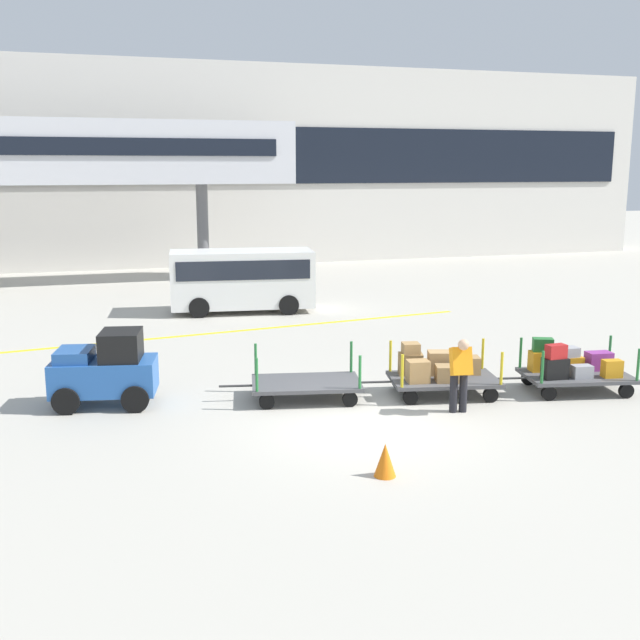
# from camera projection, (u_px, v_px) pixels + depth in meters

# --- Properties ---
(ground_plane) EXTENTS (120.00, 120.00, 0.00)m
(ground_plane) POSITION_uv_depth(u_px,v_px,m) (369.00, 425.00, 14.65)
(ground_plane) COLOR #B2ADA0
(apron_lead_line) EXTENTS (21.18, 3.06, 0.01)m
(apron_lead_line) POSITION_uv_depth(u_px,v_px,m) (138.00, 340.00, 21.84)
(apron_lead_line) COLOR yellow
(apron_lead_line) RESTS_ON ground_plane
(terminal_building) EXTENTS (50.64, 2.51, 9.92)m
(terminal_building) POSITION_uv_depth(u_px,v_px,m) (189.00, 165.00, 38.05)
(terminal_building) COLOR beige
(terminal_building) RESTS_ON ground_plane
(jet_bridge) EXTENTS (19.41, 3.00, 6.78)m
(jet_bridge) POSITION_uv_depth(u_px,v_px,m) (38.00, 153.00, 30.43)
(jet_bridge) COLOR silver
(jet_bridge) RESTS_ON ground_plane
(baggage_tug) EXTENTS (2.27, 1.57, 1.58)m
(baggage_tug) POSITION_uv_depth(u_px,v_px,m) (106.00, 370.00, 15.74)
(baggage_tug) COLOR #2659A5
(baggage_tug) RESTS_ON ground_plane
(baggage_cart_lead) EXTENTS (3.08, 1.82, 1.10)m
(baggage_cart_lead) POSITION_uv_depth(u_px,v_px,m) (306.00, 384.00, 16.22)
(baggage_cart_lead) COLOR #4C4C4F
(baggage_cart_lead) RESTS_ON ground_plane
(baggage_cart_middle) EXTENTS (3.08, 1.82, 1.11)m
(baggage_cart_middle) POSITION_uv_depth(u_px,v_px,m) (438.00, 371.00, 16.52)
(baggage_cart_middle) COLOR #4C4C4F
(baggage_cart_middle) RESTS_ON ground_plane
(baggage_cart_tail) EXTENTS (3.08, 1.82, 1.15)m
(baggage_cart_tail) POSITION_uv_depth(u_px,v_px,m) (572.00, 367.00, 16.80)
(baggage_cart_tail) COLOR #4C4C4F
(baggage_cart_tail) RESTS_ON ground_plane
(baggage_handler) EXTENTS (0.47, 0.49, 1.56)m
(baggage_handler) POSITION_uv_depth(u_px,v_px,m) (460.00, 372.00, 15.22)
(baggage_handler) COLOR black
(baggage_handler) RESTS_ON ground_plane
(shuttle_van) EXTENTS (5.00, 2.49, 2.10)m
(shuttle_van) POSITION_uv_depth(u_px,v_px,m) (242.00, 276.00, 25.96)
(shuttle_van) COLOR white
(shuttle_van) RESTS_ON ground_plane
(safety_cone_near) EXTENTS (0.36, 0.36, 0.55)m
(safety_cone_near) POSITION_uv_depth(u_px,v_px,m) (385.00, 460.00, 12.19)
(safety_cone_near) COLOR orange
(safety_cone_near) RESTS_ON ground_plane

